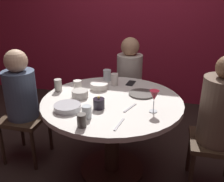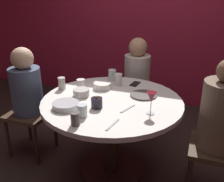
% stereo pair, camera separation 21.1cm
% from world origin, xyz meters
% --- Properties ---
extents(ground_plane, '(8.00, 8.00, 0.00)m').
position_xyz_m(ground_plane, '(0.00, 0.00, 0.00)').
color(ground_plane, '#2D231E').
extents(back_wall, '(6.00, 0.10, 2.60)m').
position_xyz_m(back_wall, '(0.00, 1.81, 1.30)').
color(back_wall, maroon).
rests_on(back_wall, ground).
extents(dining_table, '(1.21, 1.21, 0.74)m').
position_xyz_m(dining_table, '(0.00, 0.00, 0.57)').
color(dining_table, silver).
rests_on(dining_table, ground).
extents(seated_diner_left, '(0.40, 0.40, 1.13)m').
position_xyz_m(seated_diner_left, '(-0.89, 0.00, 0.71)').
color(seated_diner_left, '#3F2D1E').
rests_on(seated_diner_left, ground).
extents(seated_diner_back, '(0.40, 0.40, 1.13)m').
position_xyz_m(seated_diner_back, '(0.00, 0.85, 0.70)').
color(seated_diner_back, '#3F2D1E').
rests_on(seated_diner_back, ground).
extents(seated_diner_right, '(0.40, 0.40, 1.18)m').
position_xyz_m(seated_diner_right, '(0.88, 0.00, 0.73)').
color(seated_diner_right, '#3F2D1E').
rests_on(seated_diner_right, ground).
extents(candle_holder, '(0.09, 0.09, 0.11)m').
position_xyz_m(candle_holder, '(-0.06, -0.19, 0.79)').
color(candle_holder, black).
rests_on(candle_holder, dining_table).
extents(wine_glass, '(0.08, 0.08, 0.18)m').
position_xyz_m(wine_glass, '(0.37, -0.15, 0.87)').
color(wine_glass, silver).
rests_on(wine_glass, dining_table).
extents(dinner_plate, '(0.24, 0.24, 0.01)m').
position_xyz_m(dinner_plate, '(0.23, 0.17, 0.75)').
color(dinner_plate, '#4C4742').
rests_on(dinner_plate, dining_table).
extents(cell_phone, '(0.09, 0.15, 0.01)m').
position_xyz_m(cell_phone, '(0.09, 0.43, 0.75)').
color(cell_phone, black).
rests_on(cell_phone, dining_table).
extents(bowl_serving_large, '(0.21, 0.21, 0.05)m').
position_xyz_m(bowl_serving_large, '(-0.29, -0.28, 0.77)').
color(bowl_serving_large, '#B7B7BC').
rests_on(bowl_serving_large, dining_table).
extents(bowl_salad_center, '(0.14, 0.14, 0.06)m').
position_xyz_m(bowl_salad_center, '(-0.29, -0.01, 0.77)').
color(bowl_salad_center, '#B2ADA3').
rests_on(bowl_salad_center, dining_table).
extents(bowl_small_white, '(0.17, 0.17, 0.06)m').
position_xyz_m(bowl_small_white, '(-0.18, 0.22, 0.77)').
color(bowl_small_white, silver).
rests_on(bowl_small_white, dining_table).
extents(cup_near_candle, '(0.06, 0.06, 0.09)m').
position_xyz_m(cup_near_candle, '(-0.09, -0.49, 0.79)').
color(cup_near_candle, '#4C4742').
rests_on(cup_near_candle, dining_table).
extents(cup_by_left_diner, '(0.07, 0.07, 0.11)m').
position_xyz_m(cup_by_left_diner, '(-0.53, 0.07, 0.80)').
color(cup_by_left_diner, '#B2ADA3').
rests_on(cup_by_left_diner, dining_table).
extents(cup_by_right_diner, '(0.07, 0.07, 0.10)m').
position_xyz_m(cup_by_right_diner, '(-0.10, -0.36, 0.79)').
color(cup_by_right_diner, silver).
rests_on(cup_by_right_diner, dining_table).
extents(cup_center_front, '(0.08, 0.08, 0.12)m').
position_xyz_m(cup_center_front, '(-0.17, 0.46, 0.80)').
color(cup_center_front, silver).
rests_on(cup_center_front, dining_table).
extents(cup_far_edge, '(0.07, 0.07, 0.12)m').
position_xyz_m(cup_far_edge, '(-0.06, 0.35, 0.80)').
color(cup_far_edge, silver).
rests_on(cup_far_edge, dining_table).
extents(cup_beside_wine, '(0.08, 0.08, 0.09)m').
position_xyz_m(cup_beside_wine, '(-0.36, 0.14, 0.79)').
color(cup_beside_wine, silver).
rests_on(cup_beside_wine, dining_table).
extents(fork_near_plate, '(0.04, 0.18, 0.01)m').
position_xyz_m(fork_near_plate, '(0.15, -0.41, 0.75)').
color(fork_near_plate, '#B7B7BC').
rests_on(fork_near_plate, dining_table).
extents(knife_near_plate, '(0.08, 0.17, 0.01)m').
position_xyz_m(knife_near_plate, '(0.18, -0.13, 0.75)').
color(knife_near_plate, '#B7B7BC').
rests_on(knife_near_plate, dining_table).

